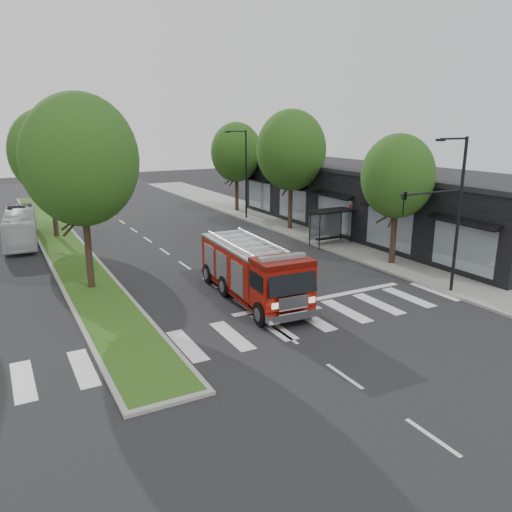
{
  "coord_description": "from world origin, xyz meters",
  "views": [
    {
      "loc": [
        -10.25,
        -20.48,
        8.64
      ],
      "look_at": [
        1.84,
        1.99,
        1.8
      ],
      "focal_mm": 35.0,
      "sensor_mm": 36.0,
      "label": 1
    }
  ],
  "objects": [
    {
      "name": "streetlight_right_far",
      "position": [
        10.35,
        20.0,
        4.48
      ],
      "size": [
        2.11,
        0.2,
        8.0
      ],
      "color": "black",
      "rests_on": "ground"
    },
    {
      "name": "tree_median_near",
      "position": [
        -6.0,
        6.0,
        6.81
      ],
      "size": [
        5.8,
        5.8,
        10.16
      ],
      "color": "black",
      "rests_on": "ground"
    },
    {
      "name": "tree_right_mid",
      "position": [
        11.5,
        14.0,
        6.49
      ],
      "size": [
        5.6,
        5.6,
        9.72
      ],
      "color": "black",
      "rests_on": "ground"
    },
    {
      "name": "ground",
      "position": [
        0.0,
        0.0,
        0.0
      ],
      "size": [
        140.0,
        140.0,
        0.0
      ],
      "primitive_type": "plane",
      "color": "black",
      "rests_on": "ground"
    },
    {
      "name": "city_bus",
      "position": [
        -8.5,
        19.32,
        1.24
      ],
      "size": [
        2.82,
        9.03,
        2.48
      ],
      "primitive_type": "imported",
      "rotation": [
        0.0,
        0.0,
        -0.08
      ],
      "color": "silver",
      "rests_on": "ground"
    },
    {
      "name": "fire_engine",
      "position": [
        0.94,
        0.63,
        1.44
      ],
      "size": [
        3.08,
        8.81,
        3.01
      ],
      "rotation": [
        0.0,
        0.0,
        -0.05
      ],
      "color": "#530A04",
      "rests_on": "ground"
    },
    {
      "name": "median",
      "position": [
        -6.0,
        18.0,
        0.08
      ],
      "size": [
        3.0,
        50.0,
        0.15
      ],
      "color": "gray",
      "rests_on": "ground"
    },
    {
      "name": "tree_right_far",
      "position": [
        11.5,
        24.0,
        5.84
      ],
      "size": [
        5.0,
        5.0,
        8.73
      ],
      "color": "black",
      "rests_on": "ground"
    },
    {
      "name": "storefront_row",
      "position": [
        17.0,
        10.0,
        2.5
      ],
      "size": [
        8.0,
        30.0,
        5.0
      ],
      "primitive_type": "cube",
      "color": "black",
      "rests_on": "ground"
    },
    {
      "name": "bus_shelter",
      "position": [
        11.2,
        8.15,
        2.04
      ],
      "size": [
        3.2,
        1.6,
        2.61
      ],
      "color": "black",
      "rests_on": "ground"
    },
    {
      "name": "tree_right_near",
      "position": [
        11.5,
        2.0,
        5.51
      ],
      "size": [
        4.4,
        4.4,
        8.05
      ],
      "color": "black",
      "rests_on": "ground"
    },
    {
      "name": "sidewalk_right",
      "position": [
        12.5,
        10.0,
        0.07
      ],
      "size": [
        5.0,
        80.0,
        0.15
      ],
      "primitive_type": "cube",
      "color": "gray",
      "rests_on": "ground"
    },
    {
      "name": "streetlight_right_near",
      "position": [
        9.61,
        -3.5,
        4.67
      ],
      "size": [
        4.08,
        0.22,
        8.0
      ],
      "color": "black",
      "rests_on": "ground"
    },
    {
      "name": "tree_median_far",
      "position": [
        -6.0,
        20.0,
        6.49
      ],
      "size": [
        5.6,
        5.6,
        9.72
      ],
      "color": "black",
      "rests_on": "ground"
    }
  ]
}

